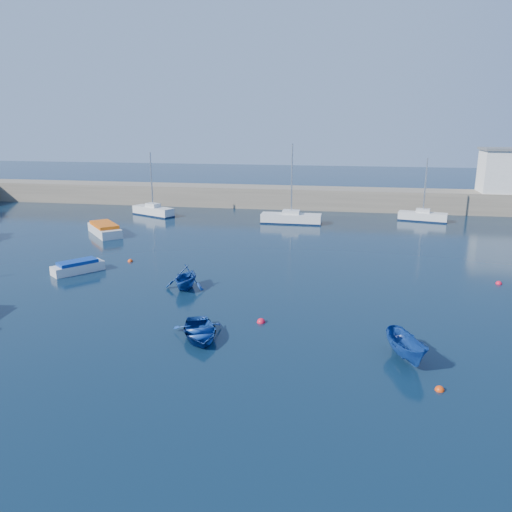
% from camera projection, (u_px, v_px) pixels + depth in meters
% --- Properties ---
extents(ground, '(220.00, 220.00, 0.00)m').
position_uv_depth(ground, '(134.00, 377.00, 22.17)').
color(ground, '#0B1E31').
rests_on(ground, ground).
extents(back_wall, '(96.00, 4.50, 2.60)m').
position_uv_depth(back_wall, '(276.00, 197.00, 65.53)').
color(back_wall, '#786D5B').
rests_on(back_wall, ground).
extents(sailboat_5, '(5.71, 3.86, 7.47)m').
position_uv_depth(sailboat_5, '(153.00, 211.00, 59.73)').
color(sailboat_5, silver).
rests_on(sailboat_5, ground).
extents(sailboat_6, '(6.63, 1.92, 8.65)m').
position_uv_depth(sailboat_6, '(291.00, 218.00, 55.22)').
color(sailboat_6, silver).
rests_on(sailboat_6, ground).
extents(sailboat_7, '(5.47, 2.63, 7.05)m').
position_uv_depth(sailboat_7, '(423.00, 216.00, 56.46)').
color(sailboat_7, silver).
rests_on(sailboat_7, ground).
extents(motorboat_1, '(3.33, 3.72, 0.91)m').
position_uv_depth(motorboat_1, '(78.00, 267.00, 37.34)').
color(motorboat_1, silver).
rests_on(motorboat_1, ground).
extents(motorboat_2, '(5.18, 5.49, 1.15)m').
position_uv_depth(motorboat_2, '(105.00, 229.00, 49.76)').
color(motorboat_2, silver).
rests_on(motorboat_2, ground).
extents(dinghy_center, '(3.78, 4.36, 0.76)m').
position_uv_depth(dinghy_center, '(199.00, 331.00, 26.02)').
color(dinghy_center, navy).
rests_on(dinghy_center, ground).
extents(dinghy_left, '(2.79, 3.20, 1.63)m').
position_uv_depth(dinghy_left, '(185.00, 277.00, 33.59)').
color(dinghy_left, navy).
rests_on(dinghy_left, ground).
extents(dinghy_right, '(2.26, 3.52, 1.27)m').
position_uv_depth(dinghy_right, '(406.00, 348.00, 23.54)').
color(dinghy_right, navy).
rests_on(dinghy_right, ground).
extents(buoy_1, '(0.49, 0.49, 0.49)m').
position_uv_depth(buoy_1, '(261.00, 322.00, 28.15)').
color(buoy_1, red).
rests_on(buoy_1, ground).
extents(buoy_2, '(0.41, 0.41, 0.41)m').
position_uv_depth(buoy_2, '(440.00, 390.00, 21.06)').
color(buoy_2, red).
rests_on(buoy_2, ground).
extents(buoy_3, '(0.42, 0.42, 0.42)m').
position_uv_depth(buoy_3, '(130.00, 262.00, 40.30)').
color(buoy_3, red).
rests_on(buoy_3, ground).
extents(buoy_4, '(0.43, 0.43, 0.43)m').
position_uv_depth(buoy_4, '(499.00, 284.00, 34.79)').
color(buoy_4, red).
rests_on(buoy_4, ground).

